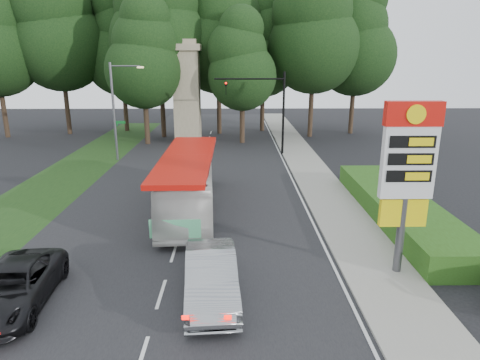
{
  "coord_description": "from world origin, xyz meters",
  "views": [
    {
      "loc": [
        2.7,
        -13.42,
        8.35
      ],
      "look_at": [
        2.99,
        8.0,
        2.2
      ],
      "focal_mm": 32.0,
      "sensor_mm": 36.0,
      "label": 1
    }
  ],
  "objects_px": {
    "traffic_signal_mast": "(269,102)",
    "sedan_silver": "(211,276)",
    "streetlight_signs": "(116,107)",
    "transit_bus": "(188,183)",
    "gas_station_pylon": "(408,166)",
    "monument": "(187,91)",
    "suv_charcoal": "(13,287)"
  },
  "relations": [
    {
      "from": "streetlight_signs",
      "to": "transit_bus",
      "type": "height_order",
      "value": "streetlight_signs"
    },
    {
      "from": "sedan_silver",
      "to": "gas_station_pylon",
      "type": "bearing_deg",
      "value": 8.67
    },
    {
      "from": "gas_station_pylon",
      "to": "traffic_signal_mast",
      "type": "distance_m",
      "value": 22.29
    },
    {
      "from": "gas_station_pylon",
      "to": "sedan_silver",
      "type": "relative_size",
      "value": 1.33
    },
    {
      "from": "transit_bus",
      "to": "monument",
      "type": "bearing_deg",
      "value": 92.45
    },
    {
      "from": "transit_bus",
      "to": "sedan_silver",
      "type": "bearing_deg",
      "value": -82.64
    },
    {
      "from": "transit_bus",
      "to": "suv_charcoal",
      "type": "height_order",
      "value": "transit_bus"
    },
    {
      "from": "transit_bus",
      "to": "sedan_silver",
      "type": "relative_size",
      "value": 2.2
    },
    {
      "from": "traffic_signal_mast",
      "to": "sedan_silver",
      "type": "distance_m",
      "value": 24.34
    },
    {
      "from": "traffic_signal_mast",
      "to": "transit_bus",
      "type": "height_order",
      "value": "traffic_signal_mast"
    },
    {
      "from": "traffic_signal_mast",
      "to": "suv_charcoal",
      "type": "bearing_deg",
      "value": -113.81
    },
    {
      "from": "monument",
      "to": "suv_charcoal",
      "type": "distance_m",
      "value": 30.62
    },
    {
      "from": "streetlight_signs",
      "to": "traffic_signal_mast",
      "type": "bearing_deg",
      "value": 8.92
    },
    {
      "from": "transit_bus",
      "to": "sedan_silver",
      "type": "distance_m",
      "value": 9.48
    },
    {
      "from": "traffic_signal_mast",
      "to": "sedan_silver",
      "type": "height_order",
      "value": "traffic_signal_mast"
    },
    {
      "from": "suv_charcoal",
      "to": "streetlight_signs",
      "type": "bearing_deg",
      "value": 91.39
    },
    {
      "from": "monument",
      "to": "suv_charcoal",
      "type": "xyz_separation_m",
      "value": [
        -2.98,
        -30.16,
        -4.37
      ]
    },
    {
      "from": "monument",
      "to": "sedan_silver",
      "type": "bearing_deg",
      "value": -82.6
    },
    {
      "from": "streetlight_signs",
      "to": "monument",
      "type": "xyz_separation_m",
      "value": [
        4.99,
        7.99,
        0.67
      ]
    },
    {
      "from": "sedan_silver",
      "to": "suv_charcoal",
      "type": "distance_m",
      "value": 6.85
    },
    {
      "from": "traffic_signal_mast",
      "to": "transit_bus",
      "type": "xyz_separation_m",
      "value": [
        -5.59,
        -14.44,
        -3.09
      ]
    },
    {
      "from": "monument",
      "to": "suv_charcoal",
      "type": "bearing_deg",
      "value": -95.64
    },
    {
      "from": "streetlight_signs",
      "to": "monument",
      "type": "height_order",
      "value": "monument"
    },
    {
      "from": "gas_station_pylon",
      "to": "monument",
      "type": "relative_size",
      "value": 0.68
    },
    {
      "from": "monument",
      "to": "sedan_silver",
      "type": "xyz_separation_m",
      "value": [
        3.86,
        -29.73,
        -4.26
      ]
    },
    {
      "from": "streetlight_signs",
      "to": "suv_charcoal",
      "type": "bearing_deg",
      "value": -84.82
    },
    {
      "from": "traffic_signal_mast",
      "to": "streetlight_signs",
      "type": "bearing_deg",
      "value": -171.08
    },
    {
      "from": "traffic_signal_mast",
      "to": "streetlight_signs",
      "type": "relative_size",
      "value": 0.9
    },
    {
      "from": "monument",
      "to": "transit_bus",
      "type": "relative_size",
      "value": 0.88
    },
    {
      "from": "traffic_signal_mast",
      "to": "sedan_silver",
      "type": "xyz_separation_m",
      "value": [
        -3.82,
        -23.73,
        -3.82
      ]
    },
    {
      "from": "gas_station_pylon",
      "to": "traffic_signal_mast",
      "type": "relative_size",
      "value": 0.95
    },
    {
      "from": "gas_station_pylon",
      "to": "transit_bus",
      "type": "distance_m",
      "value": 12.18
    }
  ]
}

